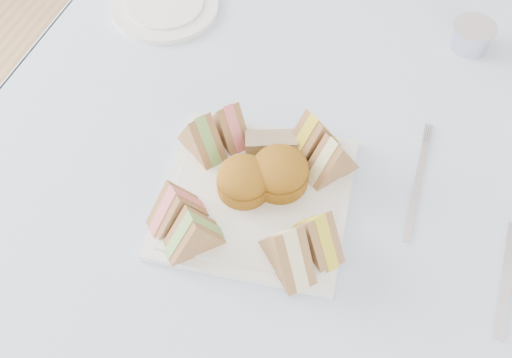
% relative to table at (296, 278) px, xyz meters
% --- Properties ---
extents(floor, '(4.00, 4.00, 0.00)m').
position_rel_table_xyz_m(floor, '(0.00, 0.00, -0.37)').
color(floor, '#9E7751').
rests_on(floor, ground).
extents(table, '(0.90, 0.90, 0.74)m').
position_rel_table_xyz_m(table, '(0.00, 0.00, 0.00)').
color(table, brown).
rests_on(table, floor).
extents(tablecloth, '(1.02, 1.02, 0.01)m').
position_rel_table_xyz_m(tablecloth, '(0.00, 0.00, 0.37)').
color(tablecloth, silver).
rests_on(tablecloth, table).
extents(serving_plate, '(0.29, 0.29, 0.01)m').
position_rel_table_xyz_m(serving_plate, '(-0.05, -0.09, 0.38)').
color(serving_plate, white).
rests_on(serving_plate, tablecloth).
extents(sandwich_fl_a, '(0.08, 0.09, 0.07)m').
position_rel_table_xyz_m(sandwich_fl_a, '(-0.14, -0.16, 0.42)').
color(sandwich_fl_a, '#A27542').
rests_on(sandwich_fl_a, serving_plate).
extents(sandwich_fl_b, '(0.08, 0.08, 0.07)m').
position_rel_table_xyz_m(sandwich_fl_b, '(-0.10, -0.19, 0.42)').
color(sandwich_fl_b, '#A27542').
rests_on(sandwich_fl_b, serving_plate).
extents(sandwich_fr_a, '(0.09, 0.08, 0.07)m').
position_rel_table_xyz_m(sandwich_fr_a, '(0.05, -0.14, 0.42)').
color(sandwich_fr_a, '#A27542').
rests_on(sandwich_fr_a, serving_plate).
extents(sandwich_fr_b, '(0.09, 0.09, 0.08)m').
position_rel_table_xyz_m(sandwich_fr_b, '(0.02, -0.18, 0.43)').
color(sandwich_fr_b, '#A27542').
rests_on(sandwich_fr_b, serving_plate).
extents(sandwich_bl_a, '(0.09, 0.08, 0.07)m').
position_rel_table_xyz_m(sandwich_bl_a, '(-0.15, -0.04, 0.42)').
color(sandwich_bl_a, '#A27542').
rests_on(sandwich_bl_a, serving_plate).
extents(sandwich_bl_b, '(0.08, 0.08, 0.07)m').
position_rel_table_xyz_m(sandwich_bl_b, '(-0.12, -0.01, 0.42)').
color(sandwich_bl_b, '#A27542').
rests_on(sandwich_bl_b, serving_plate).
extents(sandwich_br_a, '(0.08, 0.09, 0.07)m').
position_rel_table_xyz_m(sandwich_br_a, '(0.03, -0.02, 0.42)').
color(sandwich_br_a, '#A27542').
rests_on(sandwich_br_a, serving_plate).
extents(sandwich_br_b, '(0.08, 0.09, 0.08)m').
position_rel_table_xyz_m(sandwich_br_b, '(-0.00, 0.01, 0.43)').
color(sandwich_br_b, '#A27542').
rests_on(sandwich_br_b, serving_plate).
extents(scone_left, '(0.08, 0.08, 0.05)m').
position_rel_table_xyz_m(scone_left, '(-0.07, -0.09, 0.41)').
color(scone_left, '#8A5C0D').
rests_on(scone_left, serving_plate).
extents(scone_right, '(0.11, 0.11, 0.05)m').
position_rel_table_xyz_m(scone_right, '(-0.03, -0.06, 0.41)').
color(scone_right, '#8A5C0D').
rests_on(scone_right, serving_plate).
extents(pastry_slice, '(0.08, 0.06, 0.03)m').
position_rel_table_xyz_m(pastry_slice, '(-0.06, -0.01, 0.41)').
color(pastry_slice, '#CCC180').
rests_on(pastry_slice, serving_plate).
extents(side_plate, '(0.22, 0.22, 0.01)m').
position_rel_table_xyz_m(side_plate, '(-0.34, 0.24, 0.38)').
color(side_plate, white).
rests_on(side_plate, tablecloth).
extents(tea_strainer, '(0.08, 0.08, 0.04)m').
position_rel_table_xyz_m(tea_strainer, '(0.18, 0.32, 0.40)').
color(tea_strainer, silver).
rests_on(tea_strainer, tablecloth).
extents(knife, '(0.02, 0.17, 0.00)m').
position_rel_table_xyz_m(knife, '(0.30, -0.10, 0.38)').
color(knife, silver).
rests_on(knife, tablecloth).
extents(fork, '(0.02, 0.18, 0.00)m').
position_rel_table_xyz_m(fork, '(0.16, 0.00, 0.38)').
color(fork, silver).
rests_on(fork, tablecloth).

